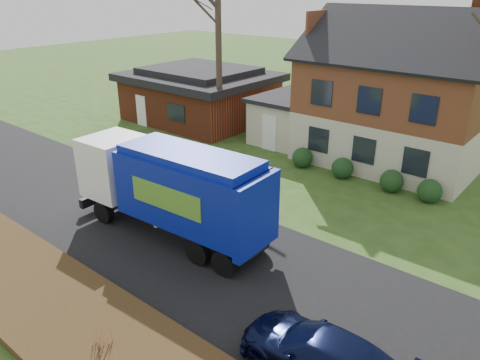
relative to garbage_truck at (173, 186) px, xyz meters
The scene contains 9 objects.
ground 2.34m from the garbage_truck, 11.48° to the right, with size 120.00×120.00×0.00m, color #2A4B19.
road 2.33m from the garbage_truck, 11.48° to the right, with size 80.00×7.00×0.02m, color black.
mulch_verge 5.92m from the garbage_truck, 80.01° to the right, with size 80.00×3.50×0.30m, color black.
main_house 14.06m from the garbage_truck, 79.84° to the left, with size 12.95×8.95×9.26m.
ranch_house 16.90m from the garbage_truck, 130.75° to the left, with size 9.80×8.20×3.70m.
garbage_truck is the anchor object (origin of this frame).
silver_sedan 6.07m from the garbage_truck, 125.78° to the left, with size 1.59×4.55×1.50m, color #96999D.
navy_wagon 8.59m from the garbage_truck, 17.40° to the right, with size 1.85×4.55×1.32m, color black.
grass_clump_mid 6.56m from the garbage_truck, 60.42° to the right, with size 0.35×0.28×0.97m.
Camera 1 is at (11.28, -10.58, 9.26)m, focal length 35.00 mm.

